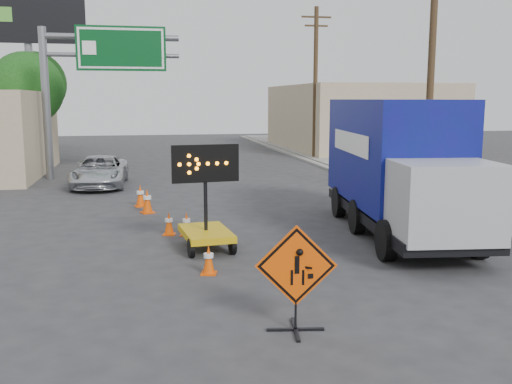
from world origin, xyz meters
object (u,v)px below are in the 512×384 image
object	(u,v)px
construction_sign	(296,276)
pickup_truck	(100,171)
box_truck	(397,174)
arrow_board	(206,226)

from	to	relation	value
construction_sign	pickup_truck	distance (m)	16.75
pickup_truck	box_truck	xyz separation A→B (m)	(8.50, -10.33, 1.01)
pickup_truck	construction_sign	bearing A→B (deg)	-73.85
construction_sign	arrow_board	xyz separation A→B (m)	(-0.83, 5.24, -0.32)
construction_sign	box_truck	world-z (taller)	box_truck
pickup_truck	box_truck	bearing A→B (deg)	-48.39
box_truck	construction_sign	bearing A→B (deg)	-119.94
construction_sign	box_truck	bearing A→B (deg)	62.34
arrow_board	box_truck	distance (m)	5.43
construction_sign	pickup_truck	bearing A→B (deg)	113.26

